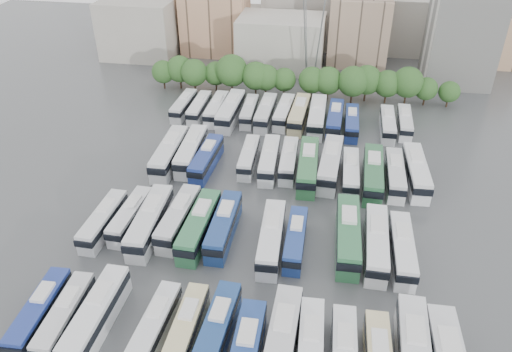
% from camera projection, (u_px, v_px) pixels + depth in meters
% --- Properties ---
extents(ground, '(220.00, 220.00, 0.00)m').
position_uv_depth(ground, '(267.00, 216.00, 71.52)').
color(ground, '#424447').
rests_on(ground, ground).
extents(tree_line, '(64.76, 7.80, 8.63)m').
position_uv_depth(tree_line, '(295.00, 78.00, 104.01)').
color(tree_line, black).
rests_on(tree_line, ground).
extents(city_buildings, '(102.00, 35.00, 20.00)m').
position_uv_depth(city_buildings, '(282.00, 20.00, 127.83)').
color(city_buildings, '#9E998E').
rests_on(city_buildings, ground).
extents(apartment_tower, '(14.00, 14.00, 26.00)m').
position_uv_depth(apartment_tower, '(465.00, 23.00, 107.54)').
color(apartment_tower, silver).
rests_on(apartment_tower, ground).
extents(bus_r0_s0, '(2.93, 11.29, 3.51)m').
position_uv_depth(bus_r0_s0, '(40.00, 312.00, 54.25)').
color(bus_r0_s0, navy).
rests_on(bus_r0_s0, ground).
extents(bus_r0_s1, '(2.81, 11.07, 3.45)m').
position_uv_depth(bus_r0_s1, '(65.00, 316.00, 53.78)').
color(bus_r0_s1, silver).
rests_on(bus_r0_s1, ground).
extents(bus_r0_s2, '(2.84, 12.60, 3.95)m').
position_uv_depth(bus_r0_s2, '(96.00, 315.00, 53.58)').
color(bus_r0_s2, silver).
rests_on(bus_r0_s2, ground).
extents(bus_r0_s4, '(2.87, 11.05, 3.44)m').
position_uv_depth(bus_r0_s4, '(154.00, 327.00, 52.55)').
color(bus_r0_s4, silver).
rests_on(bus_r0_s4, ground).
extents(bus_r0_s5, '(2.40, 10.91, 3.42)m').
position_uv_depth(bus_r0_s5, '(186.00, 329.00, 52.32)').
color(bus_r0_s5, beige).
rests_on(bus_r0_s5, ground).
extents(bus_r0_s6, '(3.08, 11.99, 3.73)m').
position_uv_depth(bus_r0_s6, '(217.00, 331.00, 51.88)').
color(bus_r0_s6, navy).
rests_on(bus_r0_s6, ground).
extents(bus_r0_s8, '(3.08, 13.13, 4.11)m').
position_uv_depth(bus_r0_s8, '(281.00, 342.00, 50.48)').
color(bus_r0_s8, silver).
rests_on(bus_r0_s8, ground).
extents(bus_r0_s9, '(3.06, 11.81, 3.67)m').
position_uv_depth(bus_r0_s9, '(310.00, 351.00, 49.90)').
color(bus_r0_s9, white).
rests_on(bus_r0_s9, ground).
extents(bus_r1_s0, '(2.67, 11.29, 3.53)m').
position_uv_depth(bus_r1_s0, '(103.00, 220.00, 67.79)').
color(bus_r1_s0, silver).
rests_on(bus_r1_s0, ground).
extents(bus_r1_s1, '(2.77, 11.01, 3.43)m').
position_uv_depth(bus_r1_s1, '(130.00, 216.00, 68.76)').
color(bus_r1_s1, silver).
rests_on(bus_r1_s1, ground).
extents(bus_r1_s2, '(3.33, 13.35, 4.16)m').
position_uv_depth(bus_r1_s2, '(150.00, 221.00, 67.14)').
color(bus_r1_s2, silver).
rests_on(bus_r1_s2, ground).
extents(bus_r1_s3, '(3.20, 12.34, 3.84)m').
position_uv_depth(bus_r1_s3, '(179.00, 218.00, 68.04)').
color(bus_r1_s3, silver).
rests_on(bus_r1_s3, ground).
extents(bus_r1_s4, '(3.15, 12.96, 4.05)m').
position_uv_depth(bus_r1_s4, '(199.00, 225.00, 66.49)').
color(bus_r1_s4, '#307046').
rests_on(bus_r1_s4, ground).
extents(bus_r1_s5, '(2.74, 12.40, 3.89)m').
position_uv_depth(bus_r1_s5, '(224.00, 226.00, 66.58)').
color(bus_r1_s5, navy).
rests_on(bus_r1_s5, ground).
extents(bus_r1_s7, '(3.38, 12.83, 3.99)m').
position_uv_depth(bus_r1_s7, '(271.00, 238.00, 64.40)').
color(bus_r1_s7, silver).
rests_on(bus_r1_s7, ground).
extents(bus_r1_s8, '(2.52, 10.98, 3.44)m').
position_uv_depth(bus_r1_s8, '(295.00, 239.00, 64.58)').
color(bus_r1_s8, navy).
rests_on(bus_r1_s8, ground).
extents(bus_r1_s10, '(3.40, 13.77, 4.29)m').
position_uv_depth(bus_r1_s10, '(348.00, 234.00, 64.69)').
color(bus_r1_s10, '#2F6E43').
rests_on(bus_r1_s10, ground).
extents(bus_r1_s11, '(2.96, 12.89, 4.03)m').
position_uv_depth(bus_r1_s11, '(376.00, 243.00, 63.45)').
color(bus_r1_s11, silver).
rests_on(bus_r1_s11, ground).
extents(bus_r1_s12, '(2.84, 12.08, 3.78)m').
position_uv_depth(bus_r1_s12, '(402.00, 249.00, 62.71)').
color(bus_r1_s12, silver).
rests_on(bus_r1_s12, ground).
extents(bus_r2_s1, '(3.33, 13.77, 4.30)m').
position_uv_depth(bus_r2_s1, '(170.00, 153.00, 82.43)').
color(bus_r2_s1, silver).
rests_on(bus_r2_s1, ground).
extents(bus_r2_s2, '(3.35, 13.19, 4.11)m').
position_uv_depth(bus_r2_s2, '(191.00, 151.00, 83.23)').
color(bus_r2_s2, silver).
rests_on(bus_r2_s2, ground).
extents(bus_r2_s3, '(3.15, 12.11, 3.77)m').
position_uv_depth(bus_r2_s3, '(206.00, 159.00, 81.36)').
color(bus_r2_s3, navy).
rests_on(bus_r2_s3, ground).
extents(bus_r2_s5, '(2.73, 10.88, 3.39)m').
position_uv_depth(bus_r2_s5, '(249.00, 157.00, 82.24)').
color(bus_r2_s5, silver).
rests_on(bus_r2_s5, ground).
extents(bus_r2_s6, '(3.21, 12.09, 3.76)m').
position_uv_depth(bus_r2_s6, '(269.00, 159.00, 81.16)').
color(bus_r2_s6, silver).
rests_on(bus_r2_s6, ground).
extents(bus_r2_s7, '(2.86, 11.38, 3.55)m').
position_uv_depth(bus_r2_s7, '(289.00, 160.00, 81.18)').
color(bus_r2_s7, silver).
rests_on(bus_r2_s7, ground).
extents(bus_r2_s8, '(3.47, 13.72, 4.27)m').
position_uv_depth(bus_r2_s8, '(308.00, 166.00, 79.03)').
color(bus_r2_s8, '#2F6F3F').
rests_on(bus_r2_s8, ground).
extents(bus_r2_s9, '(3.69, 13.83, 4.30)m').
position_uv_depth(bus_r2_s9, '(330.00, 164.00, 79.56)').
color(bus_r2_s9, silver).
rests_on(bus_r2_s9, ground).
extents(bus_r2_s10, '(2.70, 11.49, 3.59)m').
position_uv_depth(bus_r2_s10, '(350.00, 173.00, 77.93)').
color(bus_r2_s10, white).
rests_on(bus_r2_s10, ground).
extents(bus_r2_s11, '(3.19, 13.46, 4.21)m').
position_uv_depth(bus_r2_s11, '(373.00, 174.00, 77.14)').
color(bus_r2_s11, '#2A623B').
rests_on(bus_r2_s11, ground).
extents(bus_r2_s12, '(2.66, 11.98, 3.76)m').
position_uv_depth(bus_r2_s12, '(395.00, 174.00, 77.40)').
color(bus_r2_s12, silver).
rests_on(bus_r2_s12, ground).
extents(bus_r2_s13, '(3.52, 13.28, 4.13)m').
position_uv_depth(bus_r2_s13, '(416.00, 171.00, 77.73)').
color(bus_r2_s13, silver).
rests_on(bus_r2_s13, ground).
extents(bus_r3_s0, '(2.70, 11.00, 3.43)m').
position_uv_depth(bus_r3_s0, '(184.00, 105.00, 99.09)').
color(bus_r3_s0, silver).
rests_on(bus_r3_s0, ground).
extents(bus_r3_s1, '(2.41, 10.97, 3.44)m').
position_uv_depth(bus_r3_s1, '(199.00, 107.00, 98.23)').
color(bus_r3_s1, silver).
rests_on(bus_r3_s1, ground).
extents(bus_r3_s2, '(2.56, 11.56, 3.62)m').
position_uv_depth(bus_r3_s2, '(217.00, 109.00, 97.58)').
color(bus_r3_s2, white).
rests_on(bus_r3_s2, ground).
extents(bus_r3_s3, '(3.24, 13.52, 4.22)m').
position_uv_depth(bus_r3_s3, '(231.00, 110.00, 96.22)').
color(bus_r3_s3, silver).
rests_on(bus_r3_s3, ground).
extents(bus_r3_s4, '(2.73, 10.89, 3.40)m').
position_uv_depth(bus_r3_s4, '(249.00, 111.00, 96.88)').
color(bus_r3_s4, silver).
rests_on(bus_r3_s4, ground).
extents(bus_r3_s5, '(2.84, 12.24, 3.83)m').
position_uv_depth(bus_r3_s5, '(266.00, 112.00, 95.94)').
color(bus_r3_s5, silver).
rests_on(bus_r3_s5, ground).
extents(bus_r3_s6, '(3.10, 11.76, 3.66)m').
position_uv_depth(bus_r3_s6, '(284.00, 112.00, 96.25)').
color(bus_r3_s6, silver).
rests_on(bus_r3_s6, ground).
extents(bus_r3_s7, '(3.35, 12.98, 4.04)m').
position_uv_depth(bus_r3_s7, '(299.00, 114.00, 95.15)').
color(bus_r3_s7, '#CABC8B').
rests_on(bus_r3_s7, ground).
extents(bus_r3_s8, '(3.02, 13.51, 4.23)m').
position_uv_depth(bus_r3_s8, '(317.00, 116.00, 94.02)').
color(bus_r3_s8, silver).
rests_on(bus_r3_s8, ground).
extents(bus_r3_s9, '(2.98, 12.32, 3.85)m').
position_uv_depth(bus_r3_s9, '(335.00, 119.00, 93.50)').
color(bus_r3_s9, navy).
rests_on(bus_r3_s9, ground).
extents(bus_r3_s10, '(2.56, 11.24, 3.52)m').
position_uv_depth(bus_r3_s10, '(352.00, 122.00, 92.63)').
color(bus_r3_s10, navy).
rests_on(bus_r3_s10, ground).
extents(bus_r3_s12, '(2.49, 11.24, 3.52)m').
position_uv_depth(bus_r3_s12, '(388.00, 124.00, 92.14)').
color(bus_r3_s12, silver).
rests_on(bus_r3_s12, ground).
extents(bus_r3_s13, '(2.55, 10.86, 3.40)m').
position_uv_depth(bus_r3_s13, '(405.00, 122.00, 92.90)').
color(bus_r3_s13, silver).
rests_on(bus_r3_s13, ground).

